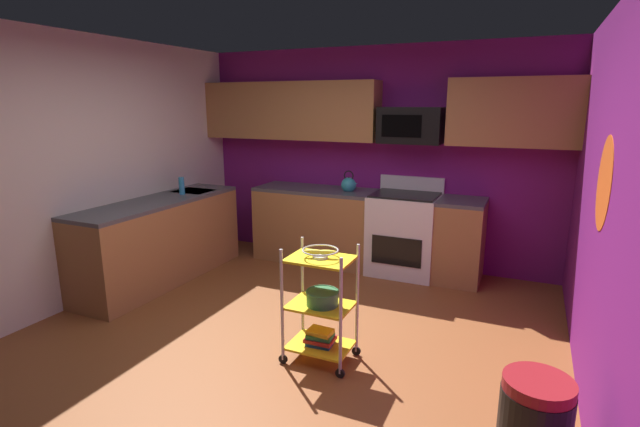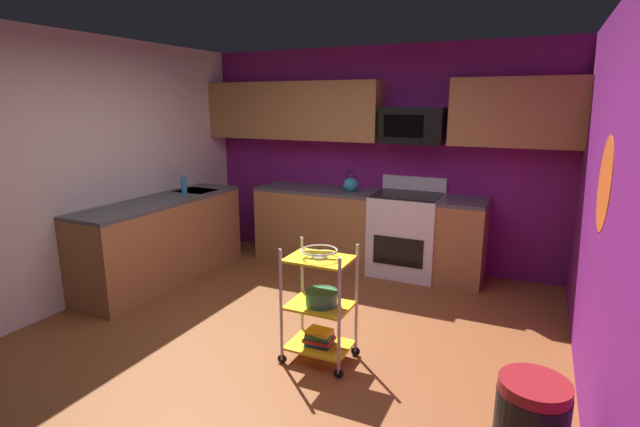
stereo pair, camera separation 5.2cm
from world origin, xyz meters
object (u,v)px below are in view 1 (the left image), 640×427
(book_stack, at_px, (320,337))
(rolling_cart, at_px, (320,305))
(microwave, at_px, (411,125))
(oven_range, at_px, (404,233))
(mixing_bowl_large, at_px, (322,297))
(kettle, at_px, (349,185))
(fruit_bowl, at_px, (320,252))
(dish_soap_bottle, at_px, (182,186))

(book_stack, bearing_deg, rolling_cart, 0.00)
(book_stack, bearing_deg, microwave, 87.80)
(microwave, bearing_deg, oven_range, -89.74)
(mixing_bowl_large, distance_m, kettle, 2.31)
(fruit_bowl, bearing_deg, mixing_bowl_large, -0.00)
(microwave, relative_size, mixing_bowl_large, 2.78)
(rolling_cart, xyz_separation_m, fruit_bowl, (0.00, 0.00, 0.43))
(dish_soap_bottle, bearing_deg, fruit_bowl, -27.45)
(mixing_bowl_large, bearing_deg, dish_soap_bottle, 152.73)
(oven_range, distance_m, microwave, 1.23)
(oven_range, bearing_deg, mixing_bowl_large, -91.86)
(microwave, distance_m, kettle, 0.99)
(mixing_bowl_large, distance_m, book_stack, 0.33)
(dish_soap_bottle, bearing_deg, kettle, 30.66)
(mixing_bowl_large, bearing_deg, book_stack, 180.00)
(kettle, bearing_deg, oven_range, 0.32)
(microwave, relative_size, dish_soap_bottle, 3.50)
(microwave, height_order, fruit_bowl, microwave)
(oven_range, bearing_deg, fruit_bowl, -92.31)
(microwave, bearing_deg, rolling_cart, -92.20)
(book_stack, relative_size, kettle, 0.84)
(fruit_bowl, bearing_deg, microwave, 87.80)
(fruit_bowl, bearing_deg, rolling_cart, -90.00)
(fruit_bowl, relative_size, dish_soap_bottle, 1.36)
(microwave, bearing_deg, mixing_bowl_large, -91.76)
(oven_range, relative_size, book_stack, 4.99)
(oven_range, relative_size, dish_soap_bottle, 5.50)
(kettle, bearing_deg, microwave, 8.90)
(oven_range, relative_size, rolling_cart, 1.20)
(book_stack, bearing_deg, kettle, 105.58)
(microwave, height_order, kettle, microwave)
(rolling_cart, bearing_deg, microwave, 87.80)
(book_stack, bearing_deg, dish_soap_bottle, 152.55)
(mixing_bowl_large, xyz_separation_m, dish_soap_bottle, (-2.29, 1.18, 0.50))
(rolling_cart, height_order, fruit_bowl, rolling_cart)
(book_stack, height_order, kettle, kettle)
(rolling_cart, relative_size, mixing_bowl_large, 3.63)
(fruit_bowl, bearing_deg, oven_range, 87.69)
(oven_range, bearing_deg, microwave, 90.26)
(oven_range, distance_m, mixing_bowl_large, 2.18)
(fruit_bowl, relative_size, mixing_bowl_large, 1.08)
(book_stack, height_order, dish_soap_bottle, dish_soap_bottle)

